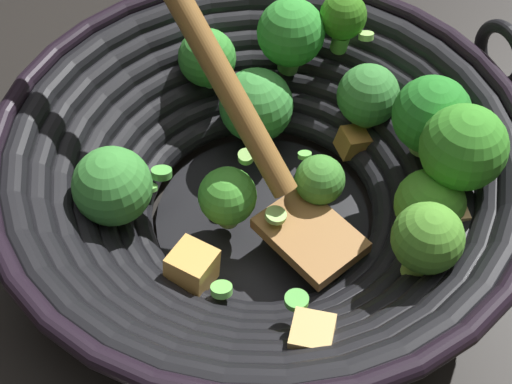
% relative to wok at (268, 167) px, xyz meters
% --- Properties ---
extents(ground_plane, '(4.00, 4.00, 0.00)m').
position_rel_wok_xyz_m(ground_plane, '(0.00, -0.00, -0.06)').
color(ground_plane, black).
extents(wok, '(0.37, 0.41, 0.24)m').
position_rel_wok_xyz_m(wok, '(0.00, 0.00, 0.00)').
color(wok, black).
rests_on(wok, ground).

